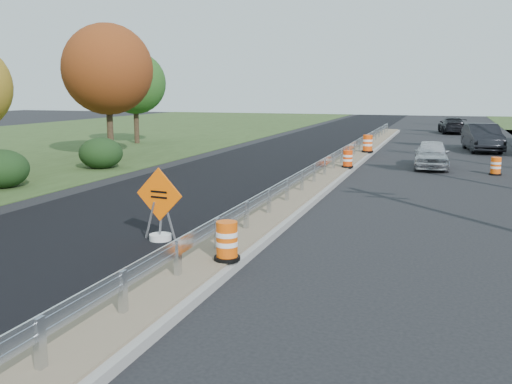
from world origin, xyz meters
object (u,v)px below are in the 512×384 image
(barrel_median_mid, at_px, (348,159))
(car_silver, at_px, (432,154))
(barrel_median_near, at_px, (227,242))
(car_dark_mid, at_px, (482,138))
(car_dark_far, at_px, (452,125))
(caution_sign, at_px, (160,222))
(barrel_shoulder_near, at_px, (496,166))
(barrel_median_far, at_px, (368,144))

(barrel_median_mid, distance_m, car_silver, 4.55)
(barrel_median_near, xyz_separation_m, car_dark_mid, (6.39, 27.11, 0.22))
(barrel_median_near, distance_m, car_dark_far, 42.17)
(caution_sign, xyz_separation_m, car_silver, (6.13, 16.34, 0.21))
(caution_sign, distance_m, barrel_median_mid, 13.82)
(barrel_median_near, relative_size, car_dark_mid, 0.16)
(barrel_shoulder_near, bearing_deg, car_silver, 152.72)
(barrel_median_near, relative_size, barrel_median_far, 0.84)
(barrel_median_mid, bearing_deg, barrel_median_near, -90.00)
(barrel_median_far, bearing_deg, barrel_median_near, -90.00)
(car_dark_far, bearing_deg, car_dark_mid, 89.82)
(barrel_median_mid, relative_size, car_dark_far, 0.16)
(car_silver, bearing_deg, barrel_median_far, 129.29)
(barrel_median_mid, relative_size, car_dark_mid, 0.16)
(car_dark_far, bearing_deg, barrel_median_mid, 73.21)
(caution_sign, height_order, barrel_median_mid, caution_sign)
(barrel_median_mid, distance_m, car_dark_far, 26.99)
(barrel_shoulder_near, xyz_separation_m, car_dark_far, (-1.78, 25.30, 0.32))
(caution_sign, height_order, barrel_median_near, caution_sign)
(barrel_shoulder_near, bearing_deg, car_dark_mid, 90.30)
(barrel_median_near, height_order, car_dark_far, car_dark_far)
(caution_sign, distance_m, car_silver, 17.45)
(barrel_median_far, height_order, car_silver, car_silver)
(barrel_median_near, height_order, car_silver, car_silver)
(caution_sign, relative_size, car_dark_far, 0.39)
(barrel_shoulder_near, distance_m, car_dark_far, 25.36)
(barrel_median_mid, relative_size, barrel_shoulder_near, 1.00)
(barrel_shoulder_near, distance_m, car_silver, 3.18)
(barrel_shoulder_near, bearing_deg, car_dark_far, 94.03)
(barrel_median_far, relative_size, car_silver, 0.25)
(barrel_median_near, xyz_separation_m, barrel_median_far, (-0.00, 22.16, 0.08))
(barrel_median_far, xyz_separation_m, car_dark_far, (4.67, 19.75, -0.00))
(barrel_median_near, distance_m, barrel_median_far, 22.16)
(barrel_median_mid, bearing_deg, caution_sign, -100.41)
(barrel_median_near, height_order, car_dark_mid, car_dark_mid)
(barrel_median_near, relative_size, barrel_median_mid, 1.04)
(car_silver, relative_size, car_dark_mid, 0.78)
(barrel_median_far, relative_size, car_dark_mid, 0.19)
(barrel_median_far, xyz_separation_m, car_silver, (3.63, -4.10, -0.02))
(car_dark_mid, bearing_deg, car_dark_far, 88.92)
(caution_sign, xyz_separation_m, barrel_median_mid, (2.50, 13.60, 0.14))
(caution_sign, xyz_separation_m, car_dark_far, (7.17, 40.18, 0.23))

